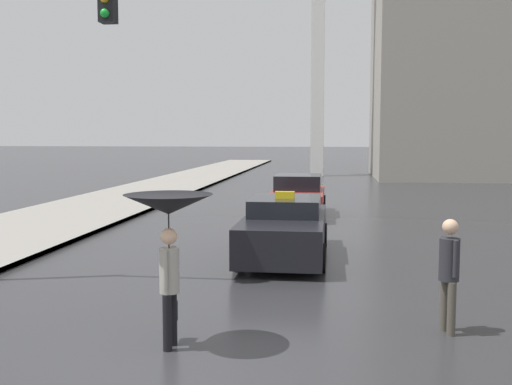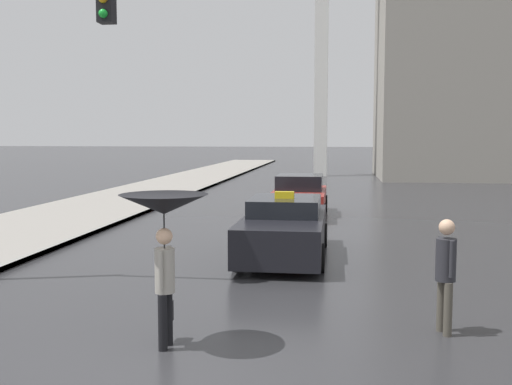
# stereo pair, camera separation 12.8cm
# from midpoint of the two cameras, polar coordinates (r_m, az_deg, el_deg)

# --- Properties ---
(ground_plane) EXTENTS (300.00, 300.00, 0.00)m
(ground_plane) POSITION_cam_midpoint_polar(r_m,az_deg,el_deg) (7.26, -11.99, -17.33)
(ground_plane) COLOR #2D2D30
(taxi) EXTENTS (1.91, 4.63, 1.53)m
(taxi) POSITION_cam_midpoint_polar(r_m,az_deg,el_deg) (13.84, 2.50, -3.48)
(taxi) COLOR black
(taxi) RESTS_ON ground_plane
(sedan_red) EXTENTS (1.91, 4.42, 1.42)m
(sedan_red) POSITION_cam_midpoint_polar(r_m,az_deg,el_deg) (21.09, 3.83, -0.42)
(sedan_red) COLOR maroon
(sedan_red) RESTS_ON ground_plane
(pedestrian_with_umbrella) EXTENTS (1.16, 1.16, 2.04)m
(pedestrian_with_umbrella) POSITION_cam_midpoint_polar(r_m,az_deg,el_deg) (7.85, -8.78, -2.53)
(pedestrian_with_umbrella) COLOR black
(pedestrian_with_umbrella) RESTS_ON ground_plane
(pedestrian_man) EXTENTS (0.35, 0.43, 1.64)m
(pedestrian_man) POSITION_cam_midpoint_polar(r_m,az_deg,el_deg) (8.89, 17.52, -6.81)
(pedestrian_man) COLOR #4C473D
(pedestrian_man) RESTS_ON ground_plane
(traffic_light) EXTENTS (3.22, 0.38, 5.91)m
(traffic_light) POSITION_cam_midpoint_polar(r_m,az_deg,el_deg) (12.09, -22.21, 11.09)
(traffic_light) COLOR black
(traffic_light) RESTS_ON ground_plane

